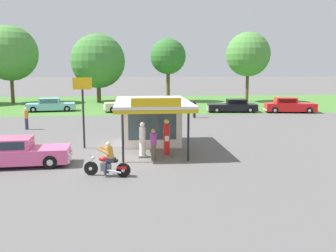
% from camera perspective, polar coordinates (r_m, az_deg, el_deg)
% --- Properties ---
extents(ground_plane, '(300.00, 300.00, 0.00)m').
position_cam_1_polar(ground_plane, '(19.77, -7.25, -5.23)').
color(ground_plane, '#5B5959').
extents(grass_verge_strip, '(120.00, 24.00, 0.01)m').
position_cam_1_polar(grass_verge_strip, '(49.39, -6.41, 3.46)').
color(grass_verge_strip, '#477A33').
rests_on(grass_verge_strip, ground).
extents(service_station_kiosk, '(4.27, 6.87, 3.33)m').
position_cam_1_polar(service_station_kiosk, '(23.16, -2.60, 1.23)').
color(service_station_kiosk, silver).
rests_on(service_station_kiosk, ground).
extents(gas_pump_nearside, '(0.44, 0.44, 1.93)m').
position_cam_1_polar(gas_pump_nearside, '(20.12, -3.94, -2.35)').
color(gas_pump_nearside, slate).
rests_on(gas_pump_nearside, ground).
extents(gas_pump_offside, '(0.44, 0.44, 2.06)m').
position_cam_1_polar(gas_pump_offside, '(20.19, -0.21, -2.09)').
color(gas_pump_offside, slate).
rests_on(gas_pump_offside, ground).
extents(motorcycle_with_rider, '(2.11, 0.86, 1.58)m').
position_cam_1_polar(motorcycle_with_rider, '(16.90, -9.24, -5.48)').
color(motorcycle_with_rider, black).
rests_on(motorcycle_with_rider, ground).
extents(featured_classic_sedan, '(5.41, 2.07, 1.42)m').
position_cam_1_polar(featured_classic_sedan, '(19.87, -22.53, -3.84)').
color(featured_classic_sedan, '#E55993').
rests_on(featured_classic_sedan, ground).
extents(parked_car_back_row_centre_left, '(5.29, 2.49, 1.54)m').
position_cam_1_polar(parked_car_back_row_centre_left, '(40.59, -6.21, 3.23)').
color(parked_car_back_row_centre_left, beige).
rests_on(parked_car_back_row_centre_left, ground).
extents(parked_car_back_row_centre_right, '(5.51, 2.34, 1.39)m').
position_cam_1_polar(parked_car_back_row_centre_right, '(40.43, 9.94, 3.01)').
color(parked_car_back_row_centre_right, black).
rests_on(parked_car_back_row_centre_right, ground).
extents(parked_car_back_row_far_right, '(5.57, 2.58, 1.57)m').
position_cam_1_polar(parked_car_back_row_far_right, '(41.55, 18.11, 2.96)').
color(parked_car_back_row_far_right, red).
rests_on(parked_car_back_row_far_right, ground).
extents(parked_car_back_row_right, '(5.45, 2.49, 1.45)m').
position_cam_1_polar(parked_car_back_row_right, '(42.55, -17.56, 3.06)').
color(parked_car_back_row_right, '#7AC6D1').
rests_on(parked_car_back_row_right, ground).
extents(bystander_standing_back_lot, '(0.34, 0.34, 1.68)m').
position_cam_1_polar(bystander_standing_back_lot, '(19.32, -2.24, -2.81)').
color(bystander_standing_back_lot, brown).
rests_on(bystander_standing_back_lot, ground).
extents(bystander_admiring_sedan, '(0.37, 0.37, 1.68)m').
position_cam_1_polar(bystander_admiring_sedan, '(35.54, 4.07, 2.71)').
color(bystander_admiring_sedan, black).
rests_on(bystander_admiring_sedan, ground).
extents(bystander_chatting_near_pumps, '(0.34, 0.34, 1.73)m').
position_cam_1_polar(bystander_chatting_near_pumps, '(30.89, -20.92, 1.18)').
color(bystander_chatting_near_pumps, '#2D3351').
rests_on(bystander_chatting_near_pumps, ground).
extents(tree_oak_far_right, '(5.96, 5.96, 9.43)m').
position_cam_1_polar(tree_oak_far_right, '(52.29, 12.20, 10.68)').
color(tree_oak_far_right, brown).
rests_on(tree_oak_far_right, ground).
extents(tree_oak_left, '(7.36, 7.36, 9.24)m').
position_cam_1_polar(tree_oak_left, '(52.21, -10.79, 9.56)').
color(tree_oak_left, brown).
rests_on(tree_oak_left, ground).
extents(tree_oak_distant_spare, '(7.18, 7.18, 10.14)m').
position_cam_1_polar(tree_oak_distant_spare, '(53.49, -23.08, 10.23)').
color(tree_oak_distant_spare, brown).
rests_on(tree_oak_distant_spare, ground).
extents(tree_oak_centre, '(4.88, 4.88, 8.64)m').
position_cam_1_polar(tree_oak_centre, '(51.74, 0.02, 10.55)').
color(tree_oak_centre, brown).
rests_on(tree_oak_centre, ground).
extents(roadside_pole_sign, '(1.10, 0.12, 4.23)m').
position_cam_1_polar(roadside_pole_sign, '(22.58, -12.94, 3.94)').
color(roadside_pole_sign, black).
rests_on(roadside_pole_sign, ground).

